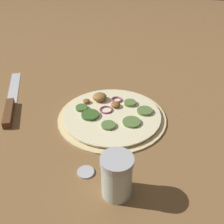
% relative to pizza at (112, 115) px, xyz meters
% --- Properties ---
extents(ground_plane, '(3.00, 3.00, 0.00)m').
position_rel_pizza_xyz_m(ground_plane, '(0.00, 0.00, -0.01)').
color(ground_plane, brown).
extents(pizza, '(0.28, 0.28, 0.03)m').
position_rel_pizza_xyz_m(pizza, '(0.00, 0.00, 0.00)').
color(pizza, beige).
rests_on(pizza, ground_plane).
extents(knife, '(0.28, 0.17, 0.02)m').
position_rel_pizza_xyz_m(knife, '(0.03, -0.28, 0.00)').
color(knife, silver).
rests_on(knife, ground_plane).
extents(spice_jar, '(0.06, 0.06, 0.09)m').
position_rel_pizza_xyz_m(spice_jar, '(0.23, 0.07, 0.04)').
color(spice_jar, silver).
rests_on(spice_jar, ground_plane).
extents(loose_cap, '(0.03, 0.03, 0.01)m').
position_rel_pizza_xyz_m(loose_cap, '(0.20, -0.00, -0.00)').
color(loose_cap, '#B2B2B7').
rests_on(loose_cap, ground_plane).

